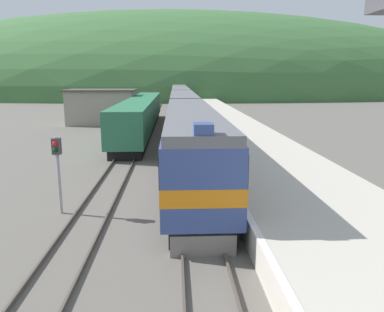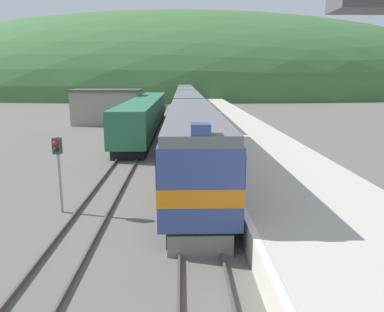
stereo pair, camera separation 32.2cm
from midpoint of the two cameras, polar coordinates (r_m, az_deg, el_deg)
name	(u,v)px [view 2 (the right image)]	position (r m, az deg, el deg)	size (l,w,h in m)	color
track_main	(185,108)	(71.58, -0.89, 7.34)	(1.52, 180.00, 0.16)	#4C443D
track_siding	(161,108)	(71.68, -4.59, 7.31)	(1.52, 180.00, 0.16)	#4C443D
platform	(222,117)	(51.93, 4.84, 6.01)	(6.72, 140.00, 1.08)	#BCB5A5
distant_hills	(184,93)	(134.24, -1.18, 9.52)	(224.69, 101.11, 53.91)	#3D6B38
station_shed	(107,107)	(49.01, -12.64, 7.36)	(8.59, 5.34, 4.37)	gray
express_train_lead_car	(193,142)	(21.70, 0.51, 2.19)	(2.92, 20.05, 4.49)	black
carriage_second	(188,110)	(42.41, -0.47, 7.02)	(2.91, 19.48, 4.13)	black
carriage_third	(186,99)	(62.71, -0.81, 8.66)	(2.91, 19.48, 4.13)	black
carriage_fourth	(185,94)	(83.04, -0.98, 9.50)	(2.91, 19.48, 4.13)	black
siding_train	(146,114)	(41.96, -6.77, 6.34)	(2.90, 31.56, 3.58)	black
signal_post_siding	(58,158)	(17.22, -19.26, -0.34)	(0.36, 0.42, 3.45)	#9E9EA3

